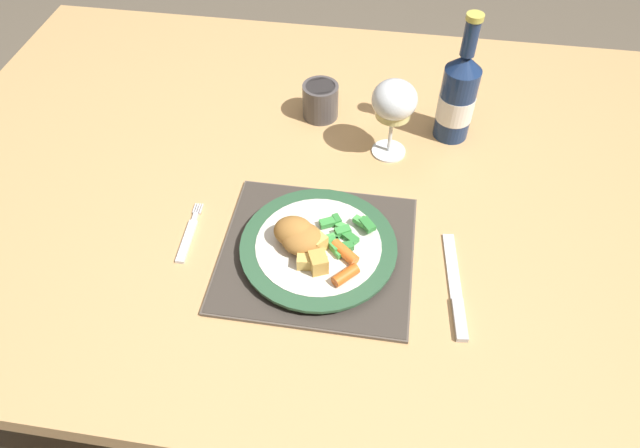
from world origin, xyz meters
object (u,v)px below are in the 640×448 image
wine_glass (394,103)px  bottle (458,96)px  dining_table (321,203)px  dinner_plate (318,248)px  table_knife (456,294)px  drinking_cup (320,100)px  fork (188,236)px

wine_glass → bottle: 0.14m
dining_table → dinner_plate: dinner_plate is taller
table_knife → drinking_cup: drinking_cup is taller
dining_table → dinner_plate: 0.21m
dinner_plate → table_knife: 0.22m
fork → drinking_cup: drinking_cup is taller
dining_table → drinking_cup: size_ratio=21.15×
bottle → drinking_cup: 0.26m
dining_table → fork: size_ratio=11.65×
fork → bottle: size_ratio=0.51×
fork → bottle: bottle is taller
wine_glass → bottle: size_ratio=0.62×
bottle → fork: bearing=-141.8°
table_knife → wine_glass: wine_glass is taller
table_knife → bottle: 0.39m
dining_table → fork: 0.28m
dining_table → table_knife: bearing=-43.4°
dinner_plate → table_knife: size_ratio=1.24×
bottle → dining_table: bearing=-146.6°
dinner_plate → dining_table: bearing=97.6°
table_knife → drinking_cup: (-0.27, 0.40, 0.03)m
table_knife → dining_table: bearing=136.6°
table_knife → drinking_cup: size_ratio=2.82×
bottle → table_knife: bearing=-88.4°
dinner_plate → fork: size_ratio=1.93×
table_knife → dinner_plate: bearing=168.2°
dinner_plate → bottle: bearing=58.3°
fork → dining_table: bearing=43.2°
bottle → drinking_cup: bottle is taller
drinking_cup → bottle: bearing=-4.3°
dining_table → dinner_plate: (0.02, -0.18, 0.09)m
bottle → drinking_cup: (-0.26, 0.02, -0.05)m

